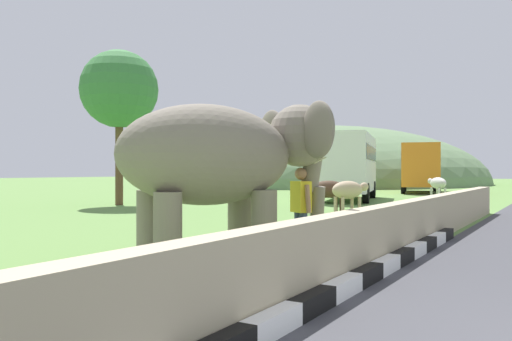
{
  "coord_description": "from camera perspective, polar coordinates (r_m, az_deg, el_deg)",
  "views": [
    {
      "loc": [
        -5.16,
        1.27,
        1.59
      ],
      "look_at": [
        2.51,
        5.9,
        1.6
      ],
      "focal_mm": 36.53,
      "sensor_mm": 36.0,
      "label": 1
    }
  ],
  "objects": [
    {
      "name": "barrier_parapet",
      "position": [
        7.74,
        10.15,
        -8.16
      ],
      "size": [
        28.0,
        0.36,
        1.0
      ],
      "primitive_type": "cube",
      "color": "tan",
      "rests_on": "ground_plane"
    },
    {
      "name": "bus_orange",
      "position": [
        40.26,
        17.53,
        0.65
      ],
      "size": [
        8.48,
        4.42,
        3.5
      ],
      "color": "orange",
      "rests_on": "ground_plane"
    },
    {
      "name": "cow_mid",
      "position": [
        19.36,
        10.08,
        -2.18
      ],
      "size": [
        1.91,
        1.09,
        1.23
      ],
      "color": "tan",
      "rests_on": "ground_plane"
    },
    {
      "name": "cow_near",
      "position": [
        19.95,
        7.82,
        -2.12
      ],
      "size": [
        1.77,
        1.46,
        1.23
      ],
      "color": "#473323",
      "rests_on": "ground_plane"
    },
    {
      "name": "cow_far",
      "position": [
        31.5,
        19.28,
        -1.36
      ],
      "size": [
        1.72,
        1.53,
        1.23
      ],
      "color": "beige",
      "rests_on": "ground_plane"
    },
    {
      "name": "tree_distant",
      "position": [
        25.4,
        -14.75,
        8.54
      ],
      "size": [
        3.62,
        3.62,
        7.24
      ],
      "color": "brown",
      "rests_on": "ground_plane"
    },
    {
      "name": "person_handler",
      "position": [
        9.78,
        4.93,
        -3.96
      ],
      "size": [
        0.46,
        0.62,
        1.66
      ],
      "color": "navy",
      "rests_on": "ground_plane"
    },
    {
      "name": "elephant",
      "position": [
        8.94,
        -3.23,
        1.46
      ],
      "size": [
        3.95,
        3.45,
        2.83
      ],
      "color": "slate",
      "rests_on": "ground_plane"
    },
    {
      "name": "bus_white",
      "position": [
        28.73,
        10.04,
        0.92
      ],
      "size": [
        8.47,
        4.49,
        3.5
      ],
      "color": "silver",
      "rests_on": "ground_plane"
    },
    {
      "name": "striped_curb",
      "position": [
        5.59,
        4.18,
        -15.32
      ],
      "size": [
        16.2,
        0.2,
        0.24
      ],
      "color": "white",
      "rests_on": "ground_plane"
    },
    {
      "name": "hill_east",
      "position": [
        65.31,
        8.25,
        -1.44
      ],
      "size": [
        45.84,
        36.67,
        14.02
      ],
      "color": "#617D55",
      "rests_on": "ground_plane"
    }
  ]
}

